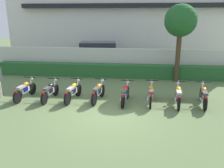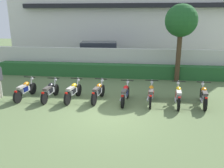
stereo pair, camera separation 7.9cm
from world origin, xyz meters
name	(u,v)px [view 2 (the right image)]	position (x,y,z in m)	size (l,w,h in m)	color
ground	(107,115)	(0.00, 0.00, 0.00)	(60.00, 60.00, 0.00)	#607547
building	(129,10)	(0.00, 14.83, 4.35)	(21.06, 6.50, 8.70)	white
compound_wall	(121,62)	(0.00, 6.73, 0.88)	(20.01, 0.30, 1.76)	silver
hedge_row	(120,71)	(0.00, 6.03, 0.42)	(16.01, 0.70, 0.84)	#28602D
parked_car	(101,54)	(-1.78, 9.28, 0.94)	(4.69, 2.50, 1.89)	navy
tree_near_inspector	(181,22)	(3.50, 5.52, 3.49)	(1.85, 1.85, 4.49)	#4C3823
motorcycle_in_row_0	(25,90)	(-4.14, 1.45, 0.44)	(0.60, 1.90, 0.95)	black
motorcycle_in_row_1	(50,91)	(-2.90, 1.45, 0.44)	(0.60, 1.82, 0.94)	black
motorcycle_in_row_2	(73,91)	(-1.80, 1.48, 0.45)	(0.60, 1.86, 0.96)	black
motorcycle_in_row_3	(98,92)	(-0.62, 1.54, 0.45)	(0.60, 1.82, 0.96)	black
motorcycle_in_row_4	(125,93)	(0.64, 1.45, 0.44)	(0.60, 1.85, 0.95)	black
motorcycle_in_row_5	(151,94)	(1.80, 1.52, 0.45)	(0.60, 1.89, 0.96)	black
motorcycle_in_row_6	(178,95)	(2.98, 1.44, 0.46)	(0.60, 1.97, 0.98)	black
motorcycle_in_row_7	(204,96)	(4.09, 1.53, 0.45)	(0.60, 1.87, 0.96)	black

